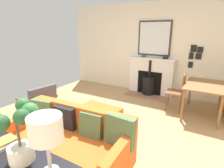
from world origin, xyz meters
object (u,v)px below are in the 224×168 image
(table_lamp_far_end, at_px, (46,130))
(potted_plant, at_px, (16,128))
(sofa, at_px, (70,142))
(console_table, at_px, (11,158))
(dining_table, at_px, (205,89))
(fireplace, at_px, (150,78))
(mantel_bowl_near, at_px, (144,56))
(ottoman, at_px, (97,117))
(mantel_bowl_far, at_px, (165,58))
(dining_chair_near_fireplace, at_px, (179,90))
(armchair_accent, at_px, (39,99))
(book_stack, at_px, (2,143))

(table_lamp_far_end, distance_m, potted_plant, 0.36)
(sofa, height_order, console_table, sofa)
(dining_table, bearing_deg, sofa, -29.18)
(fireplace, bearing_deg, mantel_bowl_near, -98.27)
(ottoman, bearing_deg, mantel_bowl_far, 166.80)
(fireplace, xyz_separation_m, table_lamp_far_end, (4.26, 0.59, 0.65))
(sofa, bearing_deg, mantel_bowl_far, 173.98)
(dining_chair_near_fireplace, bearing_deg, table_lamp_far_end, -6.24)
(mantel_bowl_near, distance_m, armchair_accent, 3.10)
(sofa, bearing_deg, table_lamp_far_end, 35.58)
(armchair_accent, height_order, table_lamp_far_end, table_lamp_far_end)
(ottoman, height_order, armchair_accent, armchair_accent)
(mantel_bowl_near, bearing_deg, dining_table, 64.14)
(book_stack, bearing_deg, dining_table, 155.02)
(armchair_accent, height_order, console_table, armchair_accent)
(fireplace, bearing_deg, mantel_bowl_far, 95.62)
(sofa, distance_m, book_stack, 0.91)
(book_stack, relative_size, dining_table, 0.24)
(console_table, distance_m, table_lamp_far_end, 0.76)
(sofa, xyz_separation_m, potted_plant, (0.83, 0.23, 0.70))
(table_lamp_far_end, xyz_separation_m, potted_plant, (0.03, -0.35, -0.08))
(fireplace, bearing_deg, armchair_accent, -29.23)
(table_lamp_far_end, distance_m, dining_chair_near_fireplace, 3.53)
(table_lamp_far_end, relative_size, book_stack, 1.91)
(mantel_bowl_far, distance_m, potted_plant, 4.32)
(book_stack, bearing_deg, dining_chair_near_fireplace, 162.59)
(sofa, xyz_separation_m, armchair_accent, (-0.74, -1.53, 0.08))
(table_lamp_far_end, bearing_deg, mantel_bowl_near, -168.83)
(fireplace, distance_m, dining_table, 1.70)
(console_table, xyz_separation_m, dining_chair_near_fireplace, (-3.45, 0.95, -0.12))
(table_lamp_far_end, bearing_deg, dining_table, 165.37)
(mantel_bowl_near, height_order, dining_chair_near_fireplace, mantel_bowl_near)
(potted_plant, bearing_deg, dining_table, 160.24)
(ottoman, bearing_deg, potted_plant, 13.78)
(fireplace, distance_m, sofa, 3.46)
(mantel_bowl_far, relative_size, potted_plant, 0.29)
(mantel_bowl_far, height_order, table_lamp_far_end, table_lamp_far_end)
(ottoman, bearing_deg, fireplace, 175.25)
(sofa, distance_m, armchair_accent, 1.70)
(fireplace, height_order, ottoman, fireplace)
(armchair_accent, xyz_separation_m, dining_table, (-1.90, 3.01, 0.20))
(sofa, height_order, book_stack, sofa)
(fireplace, relative_size, mantel_bowl_near, 11.08)
(dining_table, bearing_deg, armchair_accent, -57.67)
(book_stack, bearing_deg, armchair_accent, -137.63)
(mantel_bowl_far, distance_m, sofa, 3.59)
(fireplace, bearing_deg, ottoman, -4.75)
(mantel_bowl_far, bearing_deg, armchair_accent, -34.63)
(console_table, bearing_deg, dining_chair_near_fireplace, 164.57)
(sofa, height_order, table_lamp_far_end, table_lamp_far_end)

